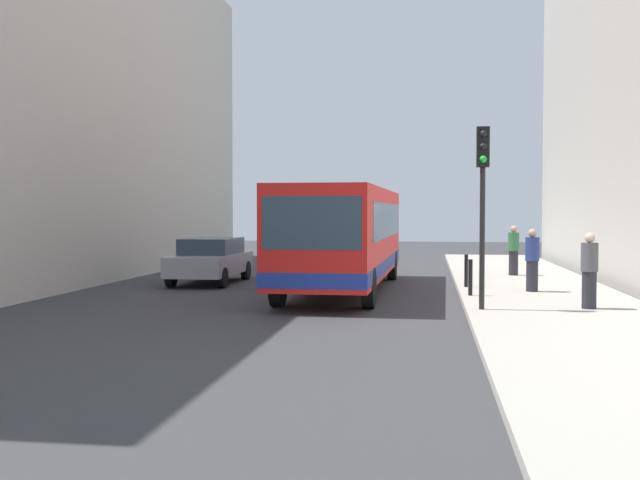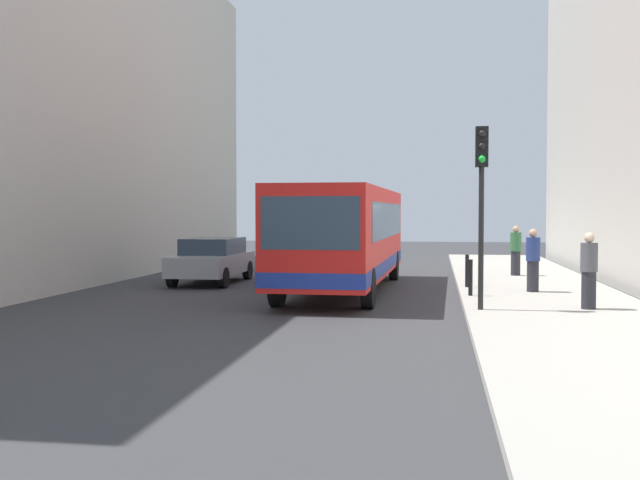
# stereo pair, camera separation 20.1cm
# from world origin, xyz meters

# --- Properties ---
(ground_plane) EXTENTS (80.00, 80.00, 0.00)m
(ground_plane) POSITION_xyz_m (0.00, 0.00, 0.00)
(ground_plane) COLOR #38383A
(sidewalk) EXTENTS (4.40, 40.00, 0.15)m
(sidewalk) POSITION_xyz_m (5.40, 0.00, 0.07)
(sidewalk) COLOR #ADA89E
(sidewalk) RESTS_ON ground
(building_left) EXTENTS (7.00, 32.00, 13.09)m
(building_left) POSITION_xyz_m (-11.50, 4.00, 6.54)
(building_left) COLOR #BCB7AD
(building_left) RESTS_ON ground
(bus) EXTENTS (2.78, 11.08, 3.00)m
(bus) POSITION_xyz_m (-0.10, 3.04, 1.73)
(bus) COLOR red
(bus) RESTS_ON ground
(car_beside_bus) EXTENTS (1.86, 4.40, 1.48)m
(car_beside_bus) POSITION_xyz_m (-4.73, 4.82, 0.78)
(car_beside_bus) COLOR #A5A8AD
(car_beside_bus) RESTS_ON ground
(traffic_light) EXTENTS (0.28, 0.33, 4.10)m
(traffic_light) POSITION_xyz_m (3.55, -1.87, 3.01)
(traffic_light) COLOR black
(traffic_light) RESTS_ON sidewalk
(bollard_near) EXTENTS (0.11, 0.11, 0.95)m
(bollard_near) POSITION_xyz_m (3.45, 0.96, 0.62)
(bollard_near) COLOR black
(bollard_near) RESTS_ON sidewalk
(bollard_mid) EXTENTS (0.11, 0.11, 0.95)m
(bollard_mid) POSITION_xyz_m (3.45, 3.22, 0.62)
(bollard_mid) COLOR black
(bollard_mid) RESTS_ON sidewalk
(pedestrian_near_signal) EXTENTS (0.38, 0.38, 1.73)m
(pedestrian_near_signal) POSITION_xyz_m (5.97, -1.38, 1.02)
(pedestrian_near_signal) COLOR #26262D
(pedestrian_near_signal) RESTS_ON sidewalk
(pedestrian_mid_sidewalk) EXTENTS (0.38, 0.38, 1.73)m
(pedestrian_mid_sidewalk) POSITION_xyz_m (5.19, 2.21, 1.01)
(pedestrian_mid_sidewalk) COLOR #26262D
(pedestrian_mid_sidewalk) RESTS_ON sidewalk
(pedestrian_far_sidewalk) EXTENTS (0.38, 0.38, 1.71)m
(pedestrian_far_sidewalk) POSITION_xyz_m (5.27, 7.57, 1.01)
(pedestrian_far_sidewalk) COLOR #26262D
(pedestrian_far_sidewalk) RESTS_ON sidewalk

